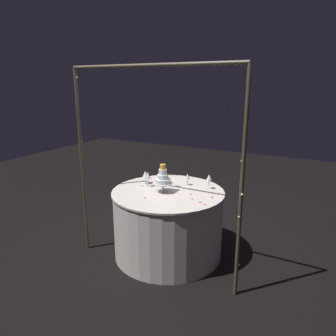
{
  "coord_description": "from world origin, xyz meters",
  "views": [
    {
      "loc": [
        -1.59,
        2.98,
        2.0
      ],
      "look_at": [
        0.0,
        0.0,
        1.07
      ],
      "focal_mm": 33.23,
      "sensor_mm": 36.0,
      "label": 1
    }
  ],
  "objects_px": {
    "wine_glass_1": "(187,177)",
    "wine_glass_3": "(148,176)",
    "wine_glass_0": "(145,174)",
    "main_table": "(168,223)",
    "cake_knife": "(174,185)",
    "wine_glass_2": "(209,178)",
    "tiered_cake": "(163,178)",
    "decorative_arch": "(150,144)"
  },
  "relations": [
    {
      "from": "tiered_cake",
      "to": "wine_glass_3",
      "type": "xyz_separation_m",
      "value": [
        0.25,
        -0.08,
        -0.02
      ]
    },
    {
      "from": "cake_knife",
      "to": "wine_glass_3",
      "type": "bearing_deg",
      "value": 38.93
    },
    {
      "from": "main_table",
      "to": "wine_glass_2",
      "type": "distance_m",
      "value": 0.72
    },
    {
      "from": "decorative_arch",
      "to": "wine_glass_2",
      "type": "bearing_deg",
      "value": -120.15
    },
    {
      "from": "wine_glass_0",
      "to": "wine_glass_3",
      "type": "height_order",
      "value": "wine_glass_3"
    },
    {
      "from": "wine_glass_2",
      "to": "decorative_arch",
      "type": "bearing_deg",
      "value": 59.85
    },
    {
      "from": "tiered_cake",
      "to": "wine_glass_2",
      "type": "xyz_separation_m",
      "value": [
        -0.42,
        -0.35,
        -0.03
      ]
    },
    {
      "from": "main_table",
      "to": "wine_glass_3",
      "type": "xyz_separation_m",
      "value": [
        0.29,
        -0.03,
        0.53
      ]
    },
    {
      "from": "wine_glass_1",
      "to": "cake_knife",
      "type": "distance_m",
      "value": 0.19
    },
    {
      "from": "wine_glass_3",
      "to": "wine_glass_2",
      "type": "bearing_deg",
      "value": -158.29
    },
    {
      "from": "main_table",
      "to": "wine_glass_1",
      "type": "height_order",
      "value": "wine_glass_1"
    },
    {
      "from": "tiered_cake",
      "to": "wine_glass_1",
      "type": "xyz_separation_m",
      "value": [
        -0.15,
        -0.35,
        -0.06
      ]
    },
    {
      "from": "tiered_cake",
      "to": "cake_knife",
      "type": "xyz_separation_m",
      "value": [
        -0.0,
        -0.28,
        -0.16
      ]
    },
    {
      "from": "wine_glass_3",
      "to": "tiered_cake",
      "type": "bearing_deg",
      "value": 162.19
    },
    {
      "from": "cake_knife",
      "to": "wine_glass_1",
      "type": "bearing_deg",
      "value": -154.51
    },
    {
      "from": "decorative_arch",
      "to": "wine_glass_0",
      "type": "xyz_separation_m",
      "value": [
        0.36,
        -0.47,
        -0.48
      ]
    },
    {
      "from": "tiered_cake",
      "to": "wine_glass_1",
      "type": "bearing_deg",
      "value": -112.41
    },
    {
      "from": "wine_glass_2",
      "to": "wine_glass_1",
      "type": "bearing_deg",
      "value": -0.72
    },
    {
      "from": "cake_knife",
      "to": "main_table",
      "type": "bearing_deg",
      "value": 98.82
    },
    {
      "from": "wine_glass_1",
      "to": "wine_glass_3",
      "type": "height_order",
      "value": "wine_glass_3"
    },
    {
      "from": "wine_glass_1",
      "to": "wine_glass_3",
      "type": "bearing_deg",
      "value": 34.53
    },
    {
      "from": "main_table",
      "to": "tiered_cake",
      "type": "height_order",
      "value": "tiered_cake"
    },
    {
      "from": "decorative_arch",
      "to": "tiered_cake",
      "type": "distance_m",
      "value": 0.55
    },
    {
      "from": "decorative_arch",
      "to": "tiered_cake",
      "type": "height_order",
      "value": "decorative_arch"
    },
    {
      "from": "main_table",
      "to": "wine_glass_3",
      "type": "relative_size",
      "value": 7.11
    },
    {
      "from": "wine_glass_0",
      "to": "cake_knife",
      "type": "xyz_separation_m",
      "value": [
        -0.33,
        -0.13,
        -0.12
      ]
    },
    {
      "from": "main_table",
      "to": "wine_glass_0",
      "type": "bearing_deg",
      "value": -14.9
    },
    {
      "from": "wine_glass_1",
      "to": "wine_glass_2",
      "type": "height_order",
      "value": "wine_glass_2"
    },
    {
      "from": "main_table",
      "to": "wine_glass_2",
      "type": "relative_size",
      "value": 7.39
    },
    {
      "from": "wine_glass_2",
      "to": "wine_glass_3",
      "type": "xyz_separation_m",
      "value": [
        0.67,
        0.27,
        0.0
      ]
    },
    {
      "from": "decorative_arch",
      "to": "wine_glass_3",
      "type": "bearing_deg",
      "value": -54.16
    },
    {
      "from": "tiered_cake",
      "to": "wine_glass_3",
      "type": "relative_size",
      "value": 1.78
    },
    {
      "from": "wine_glass_1",
      "to": "decorative_arch",
      "type": "bearing_deg",
      "value": 80.84
    },
    {
      "from": "main_table",
      "to": "wine_glass_1",
      "type": "distance_m",
      "value": 0.59
    },
    {
      "from": "main_table",
      "to": "wine_glass_0",
      "type": "xyz_separation_m",
      "value": [
        0.37,
        -0.1,
        0.52
      ]
    },
    {
      "from": "wine_glass_1",
      "to": "cake_knife",
      "type": "xyz_separation_m",
      "value": [
        0.14,
        0.07,
        -0.1
      ]
    },
    {
      "from": "wine_glass_1",
      "to": "wine_glass_0",
      "type": "bearing_deg",
      "value": 23.22
    },
    {
      "from": "tiered_cake",
      "to": "wine_glass_0",
      "type": "distance_m",
      "value": 0.36
    },
    {
      "from": "wine_glass_3",
      "to": "cake_knife",
      "type": "height_order",
      "value": "wine_glass_3"
    },
    {
      "from": "wine_glass_0",
      "to": "wine_glass_1",
      "type": "bearing_deg",
      "value": -156.78
    },
    {
      "from": "decorative_arch",
      "to": "wine_glass_0",
      "type": "height_order",
      "value": "decorative_arch"
    },
    {
      "from": "wine_glass_2",
      "to": "cake_knife",
      "type": "bearing_deg",
      "value": 8.71
    }
  ]
}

